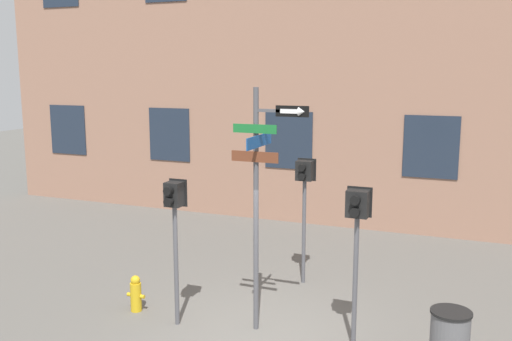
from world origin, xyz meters
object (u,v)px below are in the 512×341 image
Objects in this scene: pedestrian_signal_left at (174,213)px; fire_hydrant at (136,294)px; pedestrian_signal_right at (357,222)px; pedestrian_signal_across at (304,186)px; street_sign_pole at (260,188)px.

fire_hydrant is (-1.00, 0.22, -1.71)m from pedestrian_signal_left.
pedestrian_signal_left is 3.12m from pedestrian_signal_right.
pedestrian_signal_right reaches higher than pedestrian_signal_left.
pedestrian_signal_right is at bearing -56.27° from pedestrian_signal_across.
fire_hydrant is (-2.45, -0.14, -2.20)m from street_sign_pole.
street_sign_pole is 1.59× the size of pedestrian_signal_right.
street_sign_pole reaches higher than pedestrian_signal_right.
pedestrian_signal_left is at bearing -118.02° from pedestrian_signal_across.
street_sign_pole reaches higher than pedestrian_signal_left.
fire_hydrant is (-4.10, -0.16, -1.77)m from pedestrian_signal_right.
street_sign_pole is 2.47m from pedestrian_signal_across.
pedestrian_signal_left is at bearing -166.20° from street_sign_pole.
street_sign_pole is 1.70m from pedestrian_signal_right.
fire_hydrant is at bearing -133.99° from pedestrian_signal_across.
pedestrian_signal_left is 0.98× the size of pedestrian_signal_across.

